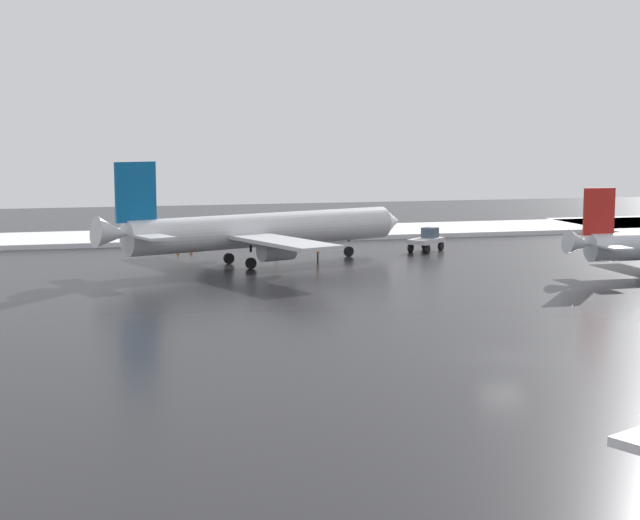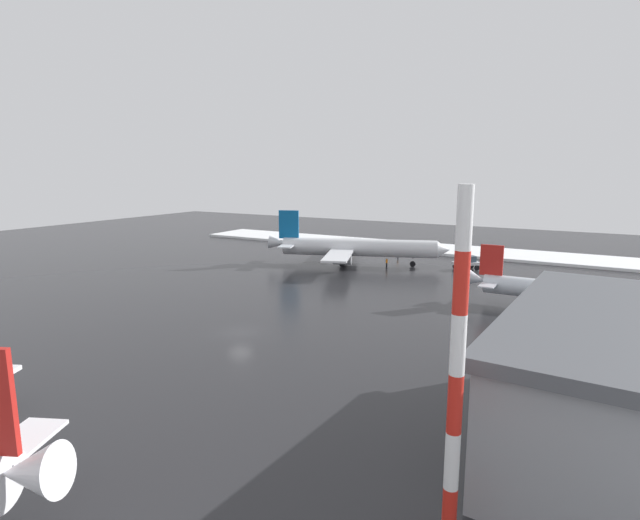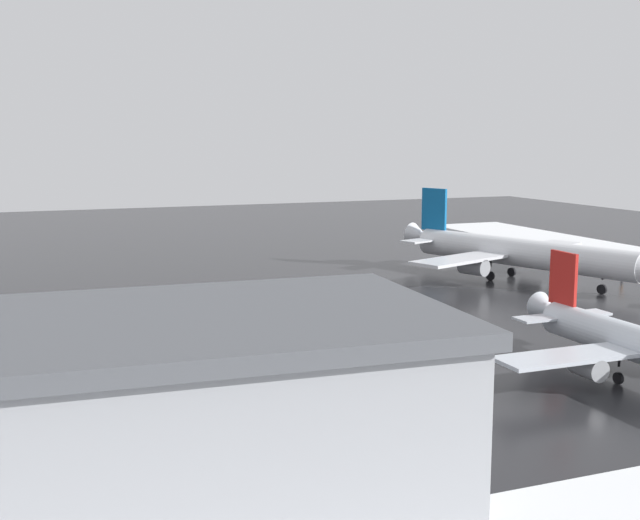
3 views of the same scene
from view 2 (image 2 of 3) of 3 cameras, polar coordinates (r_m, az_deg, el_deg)
ground_plane at (r=56.60m, az=-9.13°, el=-8.15°), size 240.00×240.00×0.00m
snow_bank_right at (r=115.24m, az=12.06°, el=1.33°), size 14.00×116.00×0.55m
airplane_foreground_jet at (r=93.94m, az=3.94°, el=1.44°), size 27.91×33.04×10.15m
airplane_parked_starboard at (r=70.21m, az=26.73°, el=-3.30°), size 21.90×26.50×7.89m
pushback_tug at (r=93.57m, az=16.50°, el=-0.28°), size 4.71×4.89×2.50m
ground_crew_near_tug at (r=92.71m, az=7.63°, el=-0.24°), size 0.36×0.36×1.71m
ground_crew_mid_apron at (r=103.38m, az=8.90°, el=0.82°), size 0.36×0.36×1.71m
antenna_mast at (r=24.10m, az=15.33°, el=-12.51°), size 0.70×0.70×17.18m
cargo_hangar at (r=38.02m, az=32.21°, el=-11.90°), size 25.80×16.37×8.80m
traffic_cone_near_nose at (r=106.30m, az=3.07°, el=0.81°), size 0.36×0.36×0.55m
traffic_cone_mid_line at (r=106.10m, az=3.89°, el=0.78°), size 0.36×0.36×0.55m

